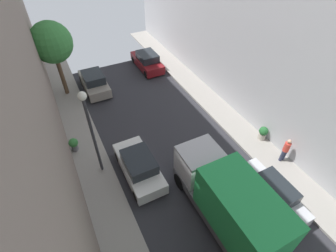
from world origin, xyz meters
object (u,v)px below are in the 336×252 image
at_px(parked_car_left_3, 94,82).
at_px(delivery_truck, 229,201).
at_px(parked_car_left_2, 139,166).
at_px(pedestrian, 286,149).
at_px(parked_car_right_1, 270,194).
at_px(lamp_post, 90,123).
at_px(potted_plant_3, 263,133).
at_px(parked_car_right_2, 147,61).
at_px(street_tree_0, 51,43).
at_px(potted_plant_2, 74,144).

height_order(parked_car_left_3, delivery_truck, delivery_truck).
xyz_separation_m(parked_car_left_2, parked_car_left_3, (0.00, 9.99, 0.00)).
distance_m(parked_car_left_3, pedestrian, 15.39).
height_order(parked_car_left_2, parked_car_left_3, same).
distance_m(parked_car_right_1, lamp_post, 9.95).
relative_size(parked_car_left_3, pedestrian, 2.44).
xyz_separation_m(parked_car_left_3, delivery_truck, (2.70, -14.60, 1.07)).
xyz_separation_m(parked_car_left_2, potted_plant_3, (8.36, -1.06, -0.04)).
height_order(parked_car_left_3, parked_car_right_1, same).
bearing_deg(parked_car_left_2, parked_car_left_3, 90.00).
relative_size(parked_car_left_3, parked_car_right_1, 1.00).
distance_m(parked_car_left_3, parked_car_right_2, 5.56).
bearing_deg(delivery_truck, street_tree_0, 108.37).
bearing_deg(lamp_post, parked_car_left_2, -33.43).
bearing_deg(parked_car_left_2, pedestrian, -20.38).
height_order(delivery_truck, potted_plant_2, delivery_truck).
xyz_separation_m(parked_car_left_3, lamp_post, (-1.90, -8.73, 3.07)).
bearing_deg(pedestrian, potted_plant_2, 149.47).
relative_size(pedestrian, potted_plant_2, 1.87).
distance_m(parked_car_right_2, lamp_post, 12.79).
bearing_deg(potted_plant_3, parked_car_right_2, 103.47).
relative_size(street_tree_0, potted_plant_2, 6.35).
relative_size(parked_car_left_3, lamp_post, 0.76).
bearing_deg(potted_plant_2, parked_car_left_3, 65.06).
bearing_deg(parked_car_right_2, potted_plant_3, -76.53).
xyz_separation_m(parked_car_left_3, street_tree_0, (-2.26, 0.33, 3.73)).
bearing_deg(parked_car_right_1, potted_plant_3, 51.49).
bearing_deg(lamp_post, street_tree_0, 92.27).
distance_m(parked_car_right_1, delivery_truck, 2.91).
height_order(potted_plant_3, lamp_post, lamp_post).
xyz_separation_m(parked_car_left_3, pedestrian, (8.18, -13.03, 0.35)).
height_order(delivery_truck, pedestrian, delivery_truck).
distance_m(parked_car_right_2, pedestrian, 14.61).
height_order(parked_car_left_2, lamp_post, lamp_post).
xyz_separation_m(parked_car_left_2, pedestrian, (8.18, -3.04, 0.35)).
height_order(parked_car_right_1, pedestrian, pedestrian).
height_order(parked_car_right_2, street_tree_0, street_tree_0).
xyz_separation_m(potted_plant_2, lamp_post, (1.09, -2.30, 3.11)).
xyz_separation_m(parked_car_right_1, delivery_truck, (-2.70, 0.17, 1.07)).
relative_size(parked_car_left_3, potted_plant_2, 4.58).
relative_size(parked_car_left_2, parked_car_left_3, 1.00).
xyz_separation_m(delivery_truck, potted_plant_2, (-5.69, 8.16, -1.11)).
bearing_deg(parked_car_left_2, potted_plant_2, 130.12).
distance_m(parked_car_right_2, delivery_truck, 16.18).
height_order(parked_car_left_2, parked_car_right_1, same).
xyz_separation_m(pedestrian, potted_plant_3, (0.18, 1.98, -0.39)).
xyz_separation_m(parked_car_right_1, potted_plant_3, (2.96, 3.72, -0.04)).
bearing_deg(parked_car_left_3, parked_car_right_2, 13.70).
bearing_deg(parked_car_right_1, parked_car_right_2, 90.00).
relative_size(delivery_truck, potted_plant_2, 7.19).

